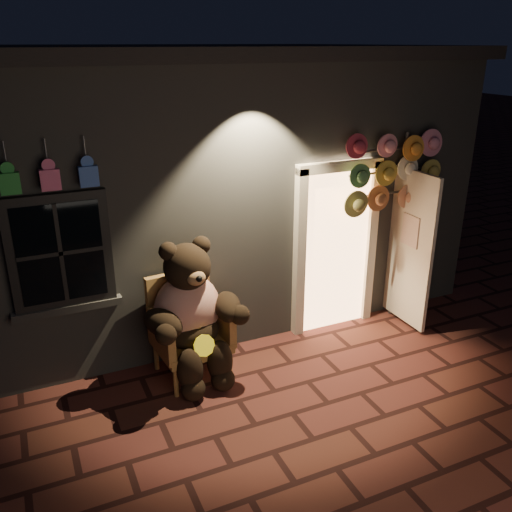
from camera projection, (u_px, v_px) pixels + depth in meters
ground at (293, 414)px, 5.48m from camera, size 60.00×60.00×0.00m
shop_building at (172, 167)px, 8.22m from camera, size 7.30×5.95×3.51m
wicker_armchair at (187, 326)px, 6.01m from camera, size 0.84×0.77×1.13m
teddy_bear at (191, 313)px, 5.80m from camera, size 1.18×0.96×1.62m
hat_rack at (396, 175)px, 6.61m from camera, size 1.41×0.22×2.50m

